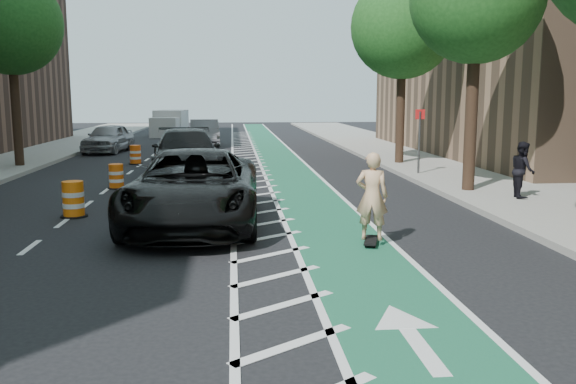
{
  "coord_description": "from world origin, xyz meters",
  "views": [
    {
      "loc": [
        0.81,
        -9.69,
        2.96
      ],
      "look_at": [
        1.88,
        2.01,
        1.1
      ],
      "focal_mm": 38.0,
      "sensor_mm": 36.0,
      "label": 1
    }
  ],
  "objects": [
    {
      "name": "tree_r_d",
      "position": [
        7.9,
        16.0,
        5.77
      ],
      "size": [
        4.2,
        4.2,
        7.9
      ],
      "color": "#382619",
      "rests_on": "ground"
    },
    {
      "name": "barrel_a",
      "position": [
        -3.12,
        5.5,
        0.42
      ],
      "size": [
        0.65,
        0.65,
        0.89
      ],
      "color": "orange",
      "rests_on": "ground"
    },
    {
      "name": "skateboard",
      "position": [
        3.55,
        2.02,
        0.09
      ],
      "size": [
        0.47,
        0.88,
        0.11
      ],
      "rotation": [
        0.0,
        0.0,
        -0.29
      ],
      "color": "black",
      "rests_on": "ground"
    },
    {
      "name": "buffer_strip",
      "position": [
        1.5,
        10.0,
        0.01
      ],
      "size": [
        1.4,
        90.0,
        0.01
      ],
      "primitive_type": "cube",
      "color": "silver",
      "rests_on": "ground"
    },
    {
      "name": "barrel_b",
      "position": [
        -2.94,
        10.2,
        0.38
      ],
      "size": [
        0.58,
        0.58,
        0.79
      ],
      "color": "#F5610C",
      "rests_on": "ground"
    },
    {
      "name": "car_silver",
      "position": [
        -5.72,
        23.24,
        0.76
      ],
      "size": [
        2.35,
        4.65,
        1.52
      ],
      "primitive_type": "imported",
      "rotation": [
        0.0,
        0.0,
        -0.13
      ],
      "color": "#96969B",
      "rests_on": "ground"
    },
    {
      "name": "sign_post",
      "position": [
        7.6,
        12.0,
        1.35
      ],
      "size": [
        0.35,
        0.08,
        2.47
      ],
      "color": "#4C4C4C",
      "rests_on": "ground"
    },
    {
      "name": "barrel_c",
      "position": [
        -3.44,
        17.41,
        0.39
      ],
      "size": [
        0.61,
        0.61,
        0.83
      ],
      "color": "#FF5A0D",
      "rests_on": "ground"
    },
    {
      "name": "suv_near",
      "position": [
        -0.09,
        4.28,
        0.87
      ],
      "size": [
        3.11,
        6.35,
        1.73
      ],
      "primitive_type": "imported",
      "rotation": [
        0.0,
        0.0,
        -0.04
      ],
      "color": "black",
      "rests_on": "ground"
    },
    {
      "name": "car_grey",
      "position": [
        -0.86,
        26.99,
        0.78
      ],
      "size": [
        1.99,
        4.85,
        1.56
      ],
      "primitive_type": "imported",
      "rotation": [
        0.0,
        0.0,
        0.07
      ],
      "color": "slate",
      "rests_on": "ground"
    },
    {
      "name": "pedestrian",
      "position": [
        8.82,
        6.43,
        0.93
      ],
      "size": [
        0.73,
        0.86,
        1.57
      ],
      "primitive_type": "imported",
      "rotation": [
        0.0,
        0.0,
        1.38
      ],
      "color": "black",
      "rests_on": "sidewalk_right"
    },
    {
      "name": "tree_l_d",
      "position": [
        -7.9,
        16.0,
        5.77
      ],
      "size": [
        4.2,
        4.2,
        7.9
      ],
      "color": "#382619",
      "rests_on": "ground"
    },
    {
      "name": "sidewalk_right",
      "position": [
        9.5,
        10.0,
        0.07
      ],
      "size": [
        5.0,
        90.0,
        0.15
      ],
      "primitive_type": "cube",
      "color": "gray",
      "rests_on": "ground"
    },
    {
      "name": "ground",
      "position": [
        0.0,
        0.0,
        0.0
      ],
      "size": [
        120.0,
        120.0,
        0.0
      ],
      "primitive_type": "plane",
      "color": "black",
      "rests_on": "ground"
    },
    {
      "name": "curb_right",
      "position": [
        7.05,
        10.0,
        0.08
      ],
      "size": [
        0.12,
        90.0,
        0.16
      ],
      "primitive_type": "cube",
      "color": "gray",
      "rests_on": "ground"
    },
    {
      "name": "skateboarder",
      "position": [
        3.55,
        2.02,
        0.99
      ],
      "size": [
        0.73,
        0.58,
        1.76
      ],
      "primitive_type": "imported",
      "rotation": [
        0.0,
        0.0,
        2.85
      ],
      "color": "tan",
      "rests_on": "skateboard"
    },
    {
      "name": "suv_far",
      "position": [
        -0.91,
        13.05,
        0.87
      ],
      "size": [
        3.02,
        6.2,
        1.74
      ],
      "primitive_type": "imported",
      "rotation": [
        0.0,
        0.0,
        0.1
      ],
      "color": "black",
      "rests_on": "ground"
    },
    {
      "name": "box_truck",
      "position": [
        -3.83,
        36.45,
        0.88
      ],
      "size": [
        2.52,
        4.77,
        1.91
      ],
      "rotation": [
        0.0,
        0.0,
        -0.11
      ],
      "color": "silver",
      "rests_on": "ground"
    },
    {
      "name": "bike_lane",
      "position": [
        3.0,
        10.0,
        0.01
      ],
      "size": [
        2.0,
        90.0,
        0.01
      ],
      "primitive_type": "cube",
      "color": "#17533C",
      "rests_on": "ground"
    }
  ]
}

